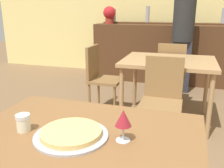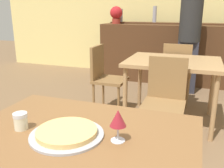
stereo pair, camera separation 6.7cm
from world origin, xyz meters
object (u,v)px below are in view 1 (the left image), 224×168
potted_plant (109,14)px  person_standing (183,34)px  chair_far_side_back (171,69)px  wine_glass (123,119)px  cheese_shaker (23,123)px  chair_far_side_front (162,96)px  chair_far_side_left (100,75)px  pizza_tray (71,134)px

potted_plant → person_standing: bearing=-20.6°
chair_far_side_back → potted_plant: size_ratio=2.73×
wine_glass → potted_plant: 3.95m
cheese_shaker → wine_glass: 0.53m
chair_far_side_front → chair_far_side_back: bearing=90.0°
chair_far_side_left → chair_far_side_back: bearing=-55.4°
pizza_tray → cheese_shaker: (-0.26, -0.01, 0.03)m
chair_far_side_front → person_standing: 1.91m
pizza_tray → wine_glass: 0.28m
wine_glass → cheese_shaker: bearing=-174.2°
chair_far_side_front → cheese_shaker: 1.52m
wine_glass → chair_far_side_back: bearing=88.9°
chair_far_side_front → person_standing: (0.10, 1.85, 0.44)m
cheese_shaker → wine_glass: wine_glass is taller
chair_far_side_back → person_standing: size_ratio=0.51×
chair_far_side_front → chair_far_side_back: same height
pizza_tray → cheese_shaker: cheese_shaker is taller
chair_far_side_left → potted_plant: bearing=14.0°
chair_far_side_back → cheese_shaker: chair_far_side_back is taller
pizza_tray → cheese_shaker: size_ratio=4.10×
pizza_tray → wine_glass: wine_glass is taller
chair_far_side_back → wine_glass: (-0.05, -2.53, 0.33)m
person_standing → wine_glass: 3.19m
chair_far_side_left → cheese_shaker: size_ratio=9.96×
chair_far_side_back → chair_far_side_left: same height
cheese_shaker → potted_plant: (-0.74, 3.77, 0.47)m
chair_far_side_left → pizza_tray: chair_far_side_left is taller
pizza_tray → potted_plant: bearing=105.0°
chair_far_side_left → cheese_shaker: (0.30, -1.99, 0.26)m
chair_far_side_left → potted_plant: 1.98m
chair_far_side_left → wine_glass: size_ratio=5.64×
chair_far_side_back → cheese_shaker: 2.66m
chair_far_side_left → person_standing: bearing=-37.6°
chair_far_side_front → pizza_tray: size_ratio=2.43×
person_standing → cheese_shaker: bearing=-101.7°
chair_far_side_back → cheese_shaker: size_ratio=9.96×
chair_far_side_back → cheese_shaker: bearing=77.6°
person_standing → pizza_tray: bearing=-97.1°
chair_far_side_front → person_standing: bearing=86.9°
chair_far_side_front → cheese_shaker: bearing=-112.2°
cheese_shaker → potted_plant: 3.87m
chair_far_side_back → wine_glass: same height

